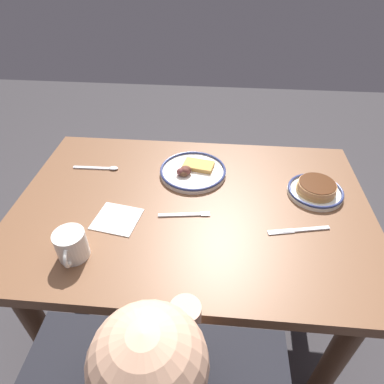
{
  "coord_description": "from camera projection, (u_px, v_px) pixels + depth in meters",
  "views": [
    {
      "loc": [
        -0.08,
        0.9,
        1.56
      ],
      "look_at": [
        0.0,
        -0.04,
        0.78
      ],
      "focal_mm": 30.7,
      "sensor_mm": 36.0,
      "label": 1
    }
  ],
  "objects": [
    {
      "name": "ground_plane",
      "position": [
        192.0,
        313.0,
        1.69
      ],
      "size": [
        6.0,
        6.0,
        0.0
      ],
      "primitive_type": "plane",
      "color": "#383538"
    },
    {
      "name": "dining_table",
      "position": [
        192.0,
        227.0,
        1.29
      ],
      "size": [
        1.31,
        0.87,
        0.75
      ],
      "color": "brown",
      "rests_on": "ground_plane"
    },
    {
      "name": "plate_near_main",
      "position": [
        316.0,
        190.0,
        1.24
      ],
      "size": [
        0.21,
        0.21,
        0.05
      ],
      "color": "white",
      "rests_on": "dining_table"
    },
    {
      "name": "plate_center_pancakes",
      "position": [
        193.0,
        171.0,
        1.35
      ],
      "size": [
        0.27,
        0.27,
        0.05
      ],
      "color": "silver",
      "rests_on": "dining_table"
    },
    {
      "name": "coffee_mug",
      "position": [
        71.0,
        245.0,
        0.99
      ],
      "size": [
        0.1,
        0.13,
        0.09
      ],
      "color": "white",
      "rests_on": "dining_table"
    },
    {
      "name": "paper_napkin",
      "position": [
        117.0,
        219.0,
        1.15
      ],
      "size": [
        0.17,
        0.16,
        0.0
      ],
      "primitive_type": "cube",
      "rotation": [
        0.0,
        0.0,
        -0.17
      ],
      "color": "white",
      "rests_on": "dining_table"
    },
    {
      "name": "fork_near",
      "position": [
        184.0,
        215.0,
        1.16
      ],
      "size": [
        0.18,
        0.04,
        0.01
      ],
      "color": "silver",
      "rests_on": "dining_table"
    },
    {
      "name": "butter_knife",
      "position": [
        299.0,
        230.0,
        1.11
      ],
      "size": [
        0.21,
        0.06,
        0.01
      ],
      "color": "silver",
      "rests_on": "dining_table"
    },
    {
      "name": "tea_spoon",
      "position": [
        102.0,
        168.0,
        1.38
      ],
      "size": [
        0.19,
        0.03,
        0.01
      ],
      "color": "silver",
      "rests_on": "dining_table"
    }
  ]
}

